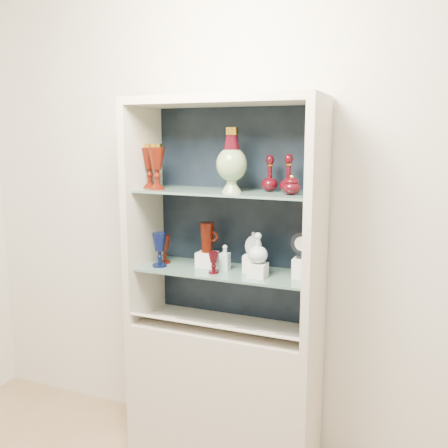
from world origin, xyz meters
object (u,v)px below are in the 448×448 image
at_px(cobalt_goblet, 159,250).
at_px(ruby_goblet_tall, 165,249).
at_px(clear_round_decanter, 258,249).
at_px(pedestal_lamp_left, 157,167).
at_px(lidded_bowl, 292,184).
at_px(cameo_medallion, 302,245).
at_px(ruby_decanter_a, 289,171).
at_px(flat_flask, 253,243).
at_px(enamel_urn, 232,160).
at_px(pedestal_lamp_right, 150,166).
at_px(ruby_decanter_b, 270,172).
at_px(ruby_pitcher, 207,237).
at_px(clear_square_bottle, 225,258).
at_px(ruby_goblet_small, 214,263).

distance_m(cobalt_goblet, ruby_goblet_tall, 0.08).
distance_m(cobalt_goblet, clear_round_decanter, 0.56).
bearing_deg(pedestal_lamp_left, lidded_bowl, 2.82).
bearing_deg(cameo_medallion, ruby_decanter_a, 167.37).
relative_size(ruby_decanter_a, flat_flask, 1.75).
xyz_separation_m(enamel_urn, cobalt_goblet, (-0.40, -0.04, -0.49)).
distance_m(pedestal_lamp_left, pedestal_lamp_right, 0.10).
xyz_separation_m(ruby_decanter_b, ruby_goblet_tall, (-0.59, -0.05, -0.44)).
xyz_separation_m(ruby_goblet_tall, ruby_pitcher, (0.25, 0.02, 0.08)).
relative_size(flat_flask, clear_round_decanter, 0.83).
distance_m(pedestal_lamp_left, flat_flask, 0.64).
xyz_separation_m(clear_square_bottle, cameo_medallion, (0.41, 0.01, 0.10)).
xyz_separation_m(ruby_pitcher, flat_flask, (0.26, -0.00, -0.01)).
height_order(enamel_urn, ruby_decanter_a, enamel_urn).
xyz_separation_m(pedestal_lamp_right, clear_square_bottle, (0.43, 0.02, -0.47)).
bearing_deg(ruby_pitcher, cameo_medallion, 4.52).
distance_m(pedestal_lamp_right, ruby_decanter_a, 0.76).
bearing_deg(enamel_urn, ruby_decanter_b, 25.35).
distance_m(ruby_goblet_small, cameo_medallion, 0.46).
relative_size(lidded_bowl, ruby_goblet_tall, 0.64).
distance_m(ruby_decanter_b, clear_round_decanter, 0.39).
xyz_separation_m(pedestal_lamp_left, lidded_bowl, (0.72, 0.04, -0.07)).
xyz_separation_m(enamel_urn, flat_flask, (0.10, 0.05, -0.43)).
xyz_separation_m(ruby_goblet_small, clear_square_bottle, (0.03, 0.08, 0.01)).
relative_size(pedestal_lamp_right, lidded_bowl, 2.38).
bearing_deg(ruby_goblet_tall, clear_square_bottle, -1.47).
bearing_deg(clear_round_decanter, ruby_decanter_a, 38.88).
bearing_deg(clear_square_bottle, lidded_bowl, -6.08).
distance_m(clear_round_decanter, cameo_medallion, 0.22).
relative_size(lidded_bowl, flat_flask, 0.81).
distance_m(ruby_decanter_b, lidded_bowl, 0.18).
height_order(ruby_pitcher, clear_round_decanter, ruby_pitcher).
distance_m(ruby_decanter_a, lidded_bowl, 0.11).
height_order(ruby_goblet_tall, clear_square_bottle, ruby_goblet_tall).
height_order(ruby_decanter_b, lidded_bowl, ruby_decanter_b).
bearing_deg(lidded_bowl, enamel_urn, 177.12).
xyz_separation_m(lidded_bowl, flat_flask, (-0.21, 0.07, -0.32)).
bearing_deg(ruby_goblet_tall, pedestal_lamp_right, -159.01).
xyz_separation_m(enamel_urn, ruby_decanter_a, (0.28, 0.07, -0.05)).
xyz_separation_m(ruby_goblet_tall, clear_square_bottle, (0.37, -0.01, -0.01)).
bearing_deg(pedestal_lamp_left, cobalt_goblet, 95.10).
distance_m(pedestal_lamp_left, ruby_goblet_tall, 0.47).
bearing_deg(clear_round_decanter, clear_square_bottle, 164.92).
xyz_separation_m(lidded_bowl, ruby_goblet_tall, (-0.73, 0.05, -0.39)).
bearing_deg(cobalt_goblet, ruby_decanter_a, 9.26).
relative_size(pedestal_lamp_left, cameo_medallion, 1.73).
relative_size(pedestal_lamp_right, cameo_medallion, 1.71).
distance_m(ruby_pitcher, cameo_medallion, 0.53).
relative_size(pedestal_lamp_left, ruby_goblet_tall, 1.53).
bearing_deg(clear_square_bottle, ruby_goblet_small, -112.11).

